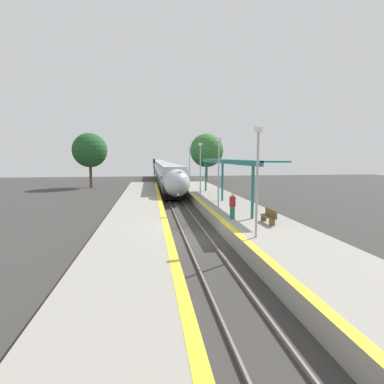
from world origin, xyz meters
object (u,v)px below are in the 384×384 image
(person_waiting, at_px, (232,206))
(lamppost_farthest, at_px, (190,164))
(railway_signal, at_px, (154,171))
(lamppost_far, at_px, (200,166))
(train, at_px, (161,168))
(lamppost_near, at_px, (257,176))
(lamppost_mid, at_px, (219,169))
(platform_bench, at_px, (269,216))

(person_waiting, relative_size, lamppost_farthest, 0.31)
(railway_signal, bearing_deg, lamppost_far, -73.12)
(train, relative_size, lamppost_far, 16.93)
(person_waiting, height_order, lamppost_far, lamppost_far)
(railway_signal, bearing_deg, train, 85.99)
(lamppost_near, xyz_separation_m, lamppost_mid, (0.00, 8.48, 0.00))
(lamppost_near, relative_size, lamppost_farthest, 1.00)
(lamppost_mid, bearing_deg, person_waiting, -88.99)
(person_waiting, xyz_separation_m, lamppost_farthest, (-0.07, 20.79, 2.27))
(lamppost_near, relative_size, lamppost_far, 1.00)
(person_waiting, relative_size, lamppost_near, 0.31)
(railway_signal, xyz_separation_m, lamppost_near, (4.62, -32.17, 1.20))
(platform_bench, distance_m, lamppost_farthest, 22.67)
(platform_bench, distance_m, railway_signal, 29.92)
(railway_signal, bearing_deg, lamppost_farthest, -55.54)
(train, height_order, lamppost_far, lamppost_far)
(lamppost_mid, bearing_deg, train, 92.75)
(railway_signal, relative_size, lamppost_far, 0.84)
(railway_signal, distance_m, lamppost_farthest, 8.25)
(railway_signal, bearing_deg, lamppost_near, -81.84)
(platform_bench, relative_size, person_waiting, 1.03)
(lamppost_far, relative_size, lamppost_farthest, 1.00)
(train, distance_m, person_waiting, 56.98)
(railway_signal, height_order, lamppost_far, lamppost_far)
(lamppost_far, bearing_deg, lamppost_near, -90.00)
(train, bearing_deg, railway_signal, -94.01)
(platform_bench, height_order, lamppost_mid, lamppost_mid)
(lamppost_mid, height_order, lamppost_far, same)
(train, bearing_deg, person_waiting, -87.36)
(person_waiting, bearing_deg, railway_signal, 99.66)
(train, xyz_separation_m, lamppost_mid, (2.55, -53.09, 1.82))
(person_waiting, bearing_deg, lamppost_mid, 91.01)
(train, distance_m, lamppost_far, 44.72)
(train, bearing_deg, platform_bench, -85.60)
(person_waiting, bearing_deg, lamppost_near, -90.83)
(railway_signal, relative_size, lamppost_farthest, 0.84)
(railway_signal, xyz_separation_m, lamppost_far, (4.62, -15.21, 1.20))
(platform_bench, bearing_deg, railway_signal, 102.70)
(lamppost_far, distance_m, lamppost_farthest, 8.48)
(lamppost_near, bearing_deg, platform_bench, 57.08)
(train, distance_m, lamppost_mid, 53.19)
(lamppost_far, bearing_deg, lamppost_farthest, 90.00)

